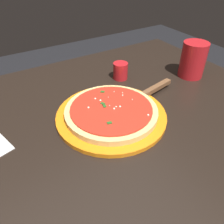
% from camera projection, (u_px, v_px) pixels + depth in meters
% --- Properties ---
extents(restaurant_table, '(1.05, 0.85, 0.73)m').
position_uv_depth(restaurant_table, '(115.00, 147.00, 0.72)').
color(restaurant_table, black).
rests_on(restaurant_table, ground_plane).
extents(serving_plate, '(0.31, 0.31, 0.01)m').
position_uv_depth(serving_plate, '(112.00, 116.00, 0.63)').
color(serving_plate, orange).
rests_on(serving_plate, restaurant_table).
extents(pizza, '(0.26, 0.26, 0.02)m').
position_uv_depth(pizza, '(112.00, 111.00, 0.62)').
color(pizza, '#DBB26B').
rests_on(pizza, serving_plate).
extents(pizza_server, '(0.22, 0.09, 0.01)m').
position_uv_depth(pizza_server, '(148.00, 93.00, 0.70)').
color(pizza_server, silver).
rests_on(pizza_server, serving_plate).
extents(cup_tall_drink, '(0.09, 0.09, 0.12)m').
position_uv_depth(cup_tall_drink, '(193.00, 60.00, 0.79)').
color(cup_tall_drink, '#B2191E').
rests_on(cup_tall_drink, restaurant_table).
extents(cup_small_sauce, '(0.05, 0.05, 0.06)m').
position_uv_depth(cup_small_sauce, '(120.00, 71.00, 0.80)').
color(cup_small_sauce, '#B2191E').
rests_on(cup_small_sauce, restaurant_table).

